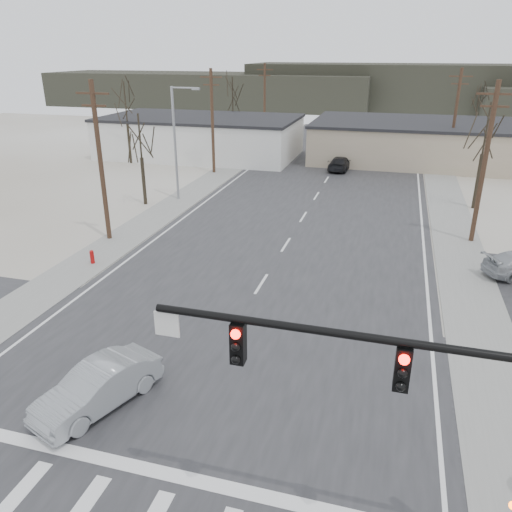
{
  "coord_description": "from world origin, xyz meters",
  "views": [
    {
      "loc": [
        6.23,
        -15.16,
        11.57
      ],
      "look_at": [
        0.35,
        5.71,
        2.6
      ],
      "focal_mm": 35.0,
      "sensor_mm": 36.0,
      "label": 1
    }
  ],
  "objects_px": {
    "traffic_signal_mast": "(453,415)",
    "sedan_crossing": "(98,387)",
    "car_far_a": "(340,163)",
    "car_far_b": "(295,135)",
    "fire_hydrant": "(92,257)"
  },
  "relations": [
    {
      "from": "traffic_signal_mast",
      "to": "car_far_a",
      "type": "height_order",
      "value": "traffic_signal_mast"
    },
    {
      "from": "car_far_b",
      "to": "sedan_crossing",
      "type": "bearing_deg",
      "value": -91.7
    },
    {
      "from": "fire_hydrant",
      "to": "car_far_b",
      "type": "xyz_separation_m",
      "value": [
        2.7,
        45.55,
        0.27
      ]
    },
    {
      "from": "car_far_a",
      "to": "traffic_signal_mast",
      "type": "bearing_deg",
      "value": 104.57
    },
    {
      "from": "traffic_signal_mast",
      "to": "car_far_b",
      "type": "relative_size",
      "value": 2.27
    },
    {
      "from": "car_far_a",
      "to": "car_far_b",
      "type": "relative_size",
      "value": 1.2
    },
    {
      "from": "fire_hydrant",
      "to": "sedan_crossing",
      "type": "xyz_separation_m",
      "value": [
        7.34,
        -11.0,
        0.36
      ]
    },
    {
      "from": "traffic_signal_mast",
      "to": "car_far_a",
      "type": "relative_size",
      "value": 1.89
    },
    {
      "from": "traffic_signal_mast",
      "to": "sedan_crossing",
      "type": "relative_size",
      "value": 1.91
    },
    {
      "from": "fire_hydrant",
      "to": "traffic_signal_mast",
      "type": "bearing_deg",
      "value": -38.13
    },
    {
      "from": "traffic_signal_mast",
      "to": "car_far_b",
      "type": "xyz_separation_m",
      "value": [
        -15.39,
        59.75,
        -3.96
      ]
    },
    {
      "from": "fire_hydrant",
      "to": "car_far_a",
      "type": "height_order",
      "value": "car_far_a"
    },
    {
      "from": "car_far_a",
      "to": "car_far_b",
      "type": "xyz_separation_m",
      "value": [
        -8.22,
        16.97,
        -0.02
      ]
    },
    {
      "from": "traffic_signal_mast",
      "to": "car_far_a",
      "type": "xyz_separation_m",
      "value": [
        -7.17,
        42.78,
        -3.94
      ]
    },
    {
      "from": "car_far_a",
      "to": "car_far_b",
      "type": "height_order",
      "value": "car_far_a"
    }
  ]
}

